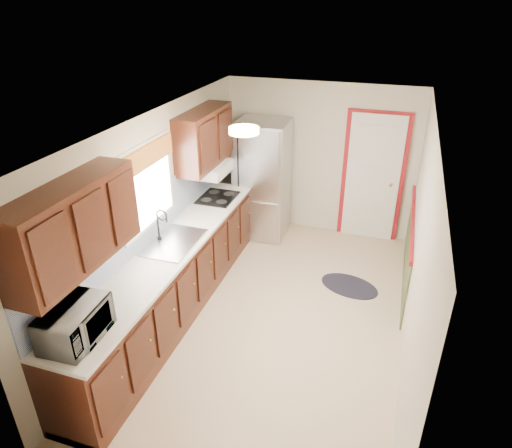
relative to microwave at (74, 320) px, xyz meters
The scene contains 8 objects.
room_shell 2.29m from the microwave, 58.39° to the left, with size 3.20×5.20×2.52m.
kitchen_run 1.69m from the microwave, 91.22° to the left, with size 0.63×4.00×2.20m.
back_wall_trim 4.71m from the microwave, 62.21° to the left, with size 1.12×2.30×2.08m.
ceiling_fixture 2.32m from the microwave, 62.78° to the left, with size 0.30×0.30×0.06m, color #FFD88C.
microwave is the anchor object (origin of this frame).
refrigerator 4.03m from the microwave, 84.27° to the left, with size 0.80×0.79×1.86m.
rug 3.67m from the microwave, 55.23° to the left, with size 0.80×0.51×0.01m, color black.
cooktop 3.11m from the microwave, 89.82° to the left, with size 0.49×0.58×0.02m, color black.
Camera 1 is at (1.17, -4.34, 3.59)m, focal length 32.00 mm.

